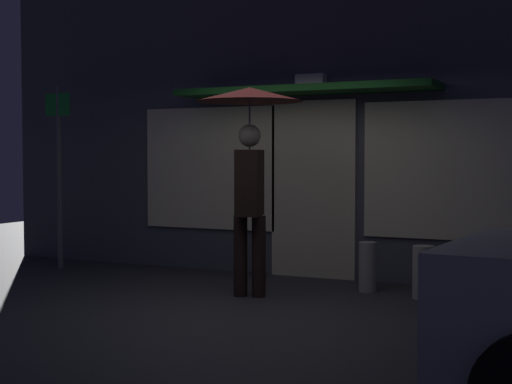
# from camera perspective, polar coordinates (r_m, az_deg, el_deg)

# --- Properties ---
(ground_plane) EXTENTS (18.00, 18.00, 0.00)m
(ground_plane) POSITION_cam_1_polar(r_m,az_deg,el_deg) (7.48, -1.75, -8.89)
(ground_plane) COLOR #2D2D33
(building_facade) EXTENTS (9.37, 1.00, 4.09)m
(building_facade) POSITION_cam_1_polar(r_m,az_deg,el_deg) (9.49, 4.72, 5.86)
(building_facade) COLOR #4C4C56
(building_facade) RESTS_ON ground
(person_with_umbrella) EXTENTS (1.15, 1.15, 2.24)m
(person_with_umbrella) POSITION_cam_1_polar(r_m,az_deg,el_deg) (8.02, -0.50, 4.19)
(person_with_umbrella) COLOR black
(person_with_umbrella) RESTS_ON ground
(street_sign_post) EXTENTS (0.40, 0.07, 2.45)m
(street_sign_post) POSITION_cam_1_polar(r_m,az_deg,el_deg) (10.41, -14.71, 1.97)
(street_sign_post) COLOR #595B60
(street_sign_post) RESTS_ON ground
(sidewalk_bollard) EXTENTS (0.23, 0.23, 0.56)m
(sidewalk_bollard) POSITION_cam_1_polar(r_m,az_deg,el_deg) (8.19, 12.59, -5.96)
(sidewalk_bollard) COLOR #9E998E
(sidewalk_bollard) RESTS_ON ground
(sidewalk_bollard_2) EXTENTS (0.20, 0.20, 0.55)m
(sidewalk_bollard_2) POSITION_cam_1_polar(r_m,az_deg,el_deg) (8.49, 8.49, -5.64)
(sidewalk_bollard_2) COLOR #9E998E
(sidewalk_bollard_2) RESTS_ON ground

